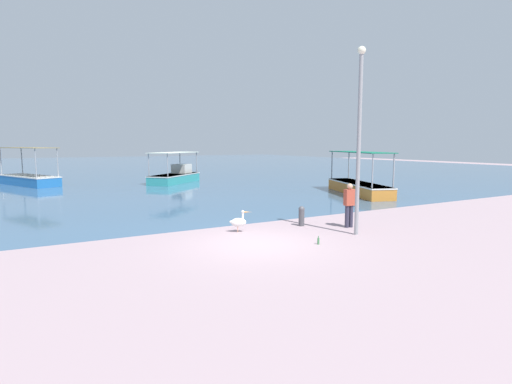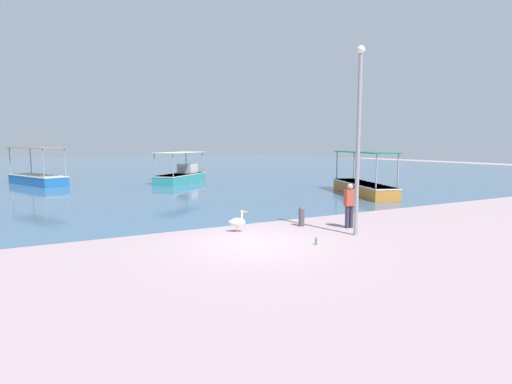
# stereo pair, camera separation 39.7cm
# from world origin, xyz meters

# --- Properties ---
(ground) EXTENTS (120.00, 120.00, 0.00)m
(ground) POSITION_xyz_m (0.00, 0.00, 0.00)
(ground) COLOR #A0888E
(harbor_water) EXTENTS (110.00, 90.00, 0.00)m
(harbor_water) POSITION_xyz_m (0.00, 48.00, 0.00)
(harbor_water) COLOR #3C5E7F
(harbor_water) RESTS_ON ground
(fishing_boat_outer) EXTENTS (4.32, 6.46, 2.90)m
(fishing_boat_outer) POSITION_xyz_m (-6.47, 24.53, 0.56)
(fishing_boat_outer) COLOR #2269B3
(fishing_boat_outer) RESTS_ON harbor_water
(fishing_boat_near_right) EXTENTS (3.72, 6.97, 2.68)m
(fishing_boat_near_right) POSITION_xyz_m (11.89, 8.03, 0.54)
(fishing_boat_near_right) COLOR orange
(fishing_boat_near_right) RESTS_ON harbor_water
(fishing_boat_center) EXTENTS (5.33, 5.24, 2.50)m
(fishing_boat_center) POSITION_xyz_m (4.02, 20.93, 0.60)
(fishing_boat_center) COLOR teal
(fishing_boat_center) RESTS_ON harbor_water
(pelican) EXTENTS (0.75, 0.50, 0.80)m
(pelican) POSITION_xyz_m (0.26, 1.86, 0.38)
(pelican) COLOR #E0997A
(pelican) RESTS_ON ground
(lamp_post) EXTENTS (0.28, 0.28, 6.42)m
(lamp_post) POSITION_xyz_m (3.70, -0.50, 3.57)
(lamp_post) COLOR gray
(lamp_post) RESTS_ON ground
(mooring_bollard) EXTENTS (0.24, 0.24, 0.78)m
(mooring_bollard) POSITION_xyz_m (2.90, 1.67, 0.42)
(mooring_bollard) COLOR #47474C
(mooring_bollard) RESTS_ON ground
(fisherman_standing) EXTENTS (0.42, 0.26, 1.69)m
(fisherman_standing) POSITION_xyz_m (4.31, 0.55, 0.91)
(fisherman_standing) COLOR #302E41
(fisherman_standing) RESTS_ON ground
(glass_bottle) EXTENTS (0.07, 0.07, 0.27)m
(glass_bottle) POSITION_xyz_m (1.68, -0.96, 0.11)
(glass_bottle) COLOR #3F7F4C
(glass_bottle) RESTS_ON ground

